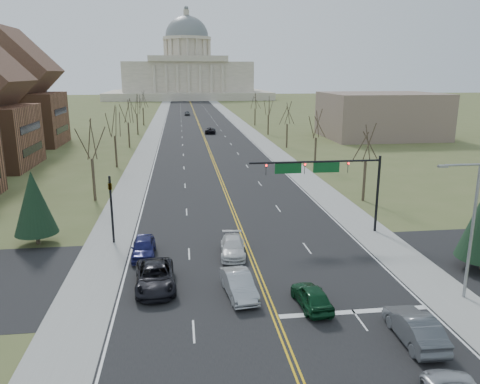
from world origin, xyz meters
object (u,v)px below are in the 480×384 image
object	(u,v)px
street_light	(469,223)
car_far_nb	(210,130)
car_sb_outer_lead	(155,277)
car_far_sb	(187,113)
car_nb_inner_lead	(312,296)
car_sb_inner_lead	(239,285)
car_nb_outer_lead	(415,327)
signal_left	(111,202)
signal_mast	(325,173)
car_sb_inner_second	(233,247)
car_sb_outer_second	(144,247)

from	to	relation	value
street_light	car_far_nb	distance (m)	88.80
car_sb_outer_lead	car_far_sb	distance (m)	133.79
car_nb_inner_lead	car_sb_inner_lead	xyz separation A→B (m)	(-4.40, 2.13, 0.05)
car_nb_outer_lead	car_far_sb	bearing A→B (deg)	-84.62
signal_left	car_sb_outer_lead	bearing A→B (deg)	-66.85
signal_left	car_nb_outer_lead	bearing A→B (deg)	-44.07
signal_mast	car_sb_inner_second	distance (m)	11.06
car_sb_inner_second	car_nb_inner_lead	bearing A→B (deg)	-62.08
signal_mast	street_light	xyz separation A→B (m)	(5.29, -13.50, -0.54)
signal_left	car_nb_inner_lead	world-z (taller)	signal_left
car_nb_inner_lead	car_sb_outer_lead	world-z (taller)	car_sb_outer_lead
signal_left	car_sb_inner_lead	size ratio (longest dim) A/B	1.26
car_sb_outer_lead	car_sb_inner_second	size ratio (longest dim) A/B	1.21
car_sb_inner_second	signal_left	bearing A→B (deg)	161.96
car_nb_inner_lead	car_sb_inner_lead	world-z (taller)	car_sb_inner_lead
car_nb_outer_lead	car_sb_outer_second	xyz separation A→B (m)	(-15.78, 14.41, -0.04)
car_sb_inner_lead	car_far_sb	size ratio (longest dim) A/B	1.10
car_sb_outer_second	car_far_nb	size ratio (longest dim) A/B	0.89
signal_mast	car_sb_inner_lead	world-z (taller)	signal_mast
car_sb_outer_second	car_far_sb	world-z (taller)	car_sb_outer_second
signal_left	car_sb_outer_second	size ratio (longest dim) A/B	1.29
signal_mast	car_nb_outer_lead	size ratio (longest dim) A/B	2.41
car_far_nb	car_nb_inner_lead	bearing A→B (deg)	97.48
signal_mast	car_nb_outer_lead	world-z (taller)	signal_mast
car_nb_inner_lead	car_sb_outer_second	bearing A→B (deg)	-45.86
street_light	car_sb_inner_lead	world-z (taller)	street_light
car_nb_inner_lead	car_sb_outer_lead	size ratio (longest dim) A/B	0.74
car_nb_outer_lead	car_far_nb	xyz separation A→B (m)	(-5.21, 92.57, -0.10)
street_light	car_sb_outer_second	world-z (taller)	street_light
car_sb_outer_lead	car_sb_outer_second	distance (m)	5.96
street_light	car_sb_outer_lead	bearing A→B (deg)	168.74
car_sb_inner_lead	car_sb_outer_lead	size ratio (longest dim) A/B	0.82
car_sb_inner_lead	car_sb_outer_lead	xyz separation A→B (m)	(-5.60, 1.90, 0.02)
signal_left	car_sb_outer_second	bearing A→B (deg)	-51.83
car_nb_outer_lead	signal_mast	bearing A→B (deg)	-89.58
car_nb_inner_lead	car_far_nb	xyz separation A→B (m)	(-0.62, 88.04, -0.01)
car_sb_outer_second	car_sb_inner_second	bearing A→B (deg)	-5.91
car_nb_outer_lead	car_sb_inner_second	distance (m)	16.29
signal_mast	car_sb_inner_lead	bearing A→B (deg)	-129.22
street_light	car_sb_inner_second	xyz separation A→B (m)	(-14.18, 9.29, -4.52)
signal_mast	car_nb_inner_lead	bearing A→B (deg)	-109.91
car_sb_outer_second	car_far_sb	distance (m)	127.99
signal_left	car_sb_inner_second	world-z (taller)	signal_left
car_nb_outer_lead	car_sb_inner_second	xyz separation A→B (m)	(-8.59, 13.84, -0.13)
signal_left	car_sb_inner_lead	distance (m)	15.21
car_nb_inner_lead	car_sb_inner_second	world-z (taller)	car_nb_inner_lead
signal_left	car_sb_inner_second	xyz separation A→B (m)	(10.05, -4.21, -3.01)
car_nb_inner_lead	car_far_sb	world-z (taller)	same
car_sb_inner_lead	car_sb_outer_lead	world-z (taller)	car_sb_outer_lead
car_sb_inner_lead	car_far_sb	world-z (taller)	car_sb_inner_lead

